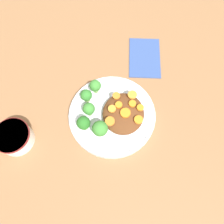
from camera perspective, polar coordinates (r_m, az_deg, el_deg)
name	(u,v)px	position (r m, az deg, el deg)	size (l,w,h in m)	color
ground_plane	(112,117)	(0.63, 0.00, -1.19)	(4.00, 4.00, 0.00)	#8C603D
plate	(112,115)	(0.61, 0.00, -0.76)	(0.24, 0.24, 0.02)	white
dip_bowl	(14,137)	(0.63, -24.23, -6.03)	(0.09, 0.09, 0.05)	white
stew_mound	(123,112)	(0.59, 3.02, 0.01)	(0.12, 0.11, 0.03)	#5B3319
broccoli_floret_0	(84,123)	(0.57, -7.43, -2.94)	(0.04, 0.04, 0.05)	#7FA85B
broccoli_floret_1	(86,96)	(0.61, -6.71, 4.27)	(0.03, 0.03, 0.04)	#759E51
broccoli_floret_2	(95,86)	(0.61, -4.39, 6.79)	(0.03, 0.03, 0.05)	#759E51
broccoli_floret_3	(100,129)	(0.56, -3.15, -4.42)	(0.04, 0.04, 0.06)	#759E51
broccoli_floret_4	(89,109)	(0.58, -6.06, 0.75)	(0.03, 0.03, 0.05)	#759E51
carrot_slice_0	(140,108)	(0.58, 7.39, 1.15)	(0.02, 0.02, 0.00)	orange
carrot_slice_1	(132,95)	(0.60, 5.33, 4.49)	(0.03, 0.03, 0.01)	orange
carrot_slice_2	(119,105)	(0.58, 1.76, 1.85)	(0.02, 0.02, 0.01)	orange
carrot_slice_3	(125,113)	(0.57, 3.50, -0.26)	(0.03, 0.03, 0.01)	orange
carrot_slice_4	(139,120)	(0.57, 6.95, -2.01)	(0.02, 0.02, 0.00)	orange
carrot_slice_5	(116,96)	(0.59, 1.15, 4.25)	(0.02, 0.02, 0.01)	orange
carrot_slice_6	(111,110)	(0.57, -0.18, 0.64)	(0.02, 0.02, 0.01)	orange
carrot_slice_7	(109,121)	(0.56, -0.77, -2.41)	(0.03, 0.03, 0.01)	orange
carrot_slice_8	(132,104)	(0.58, 5.35, 2.17)	(0.02, 0.02, 0.01)	orange
napkin	(145,57)	(0.73, 8.54, 13.96)	(0.16, 0.12, 0.01)	#334C8C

